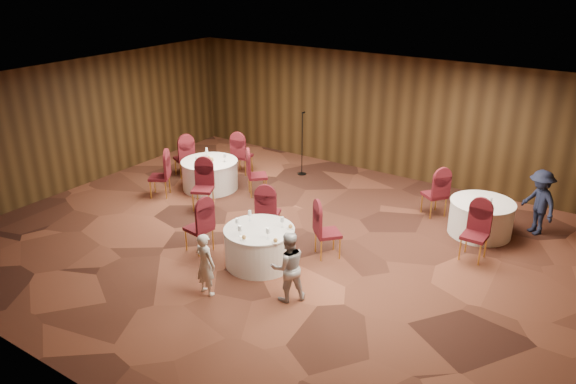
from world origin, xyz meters
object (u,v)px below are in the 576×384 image
Objects in this scene: table_right at (481,218)px; woman_b at (288,267)px; woman_a at (205,264)px; man_c at (539,202)px; table_main at (259,246)px; mic_stand at (302,156)px; table_left at (210,174)px.

woman_b is at bearing -114.76° from table_right.
man_c reaches higher than woman_a.
table_main is 0.78× the size of mic_stand.
table_right is at bearing -103.75° from man_c.
woman_b reaches higher than woman_a.
woman_b is 5.88m from man_c.
man_c is (4.12, 4.34, 0.34)m from table_main.
man_c is at bearing -1.93° from mic_stand.
table_right is 6.01m from woman_a.
table_main is 4.11m from table_left.
man_c is (0.97, 0.70, 0.34)m from table_right.
table_main is 1.06× the size of woman_b.
table_left and table_right have the same top height.
table_right is 4.82m from woman_b.
man_c is (4.27, 5.71, 0.13)m from woman_a.
woman_b reaches higher than table_main.
man_c is (2.98, 5.06, 0.08)m from woman_b.
woman_a reaches higher than table_left.
table_left is 0.82× the size of mic_stand.
table_left is at bearing -42.34° from woman_a.
woman_a reaches higher than table_right.
mic_stand reaches higher than woman_b.
woman_b is (1.14, -0.72, 0.26)m from table_main.
table_left is 6.62m from table_right.
table_right is 1.15× the size of woman_a.
table_right is at bearing -164.22° from woman_b.
mic_stand is 1.37× the size of woman_b.
woman_b is (3.08, -5.26, 0.12)m from mic_stand.
woman_a is 0.92× the size of woman_b.
woman_b reaches higher than table_right.
table_left is at bearing -124.67° from man_c.
mic_stand is at bearing -141.28° from man_c.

